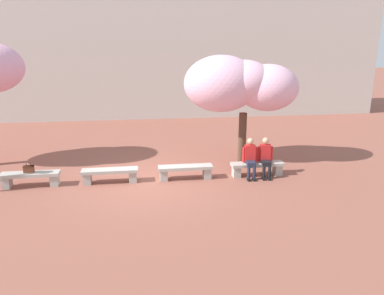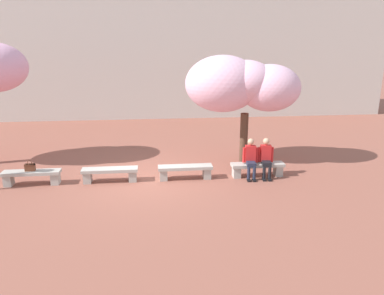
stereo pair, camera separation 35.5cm
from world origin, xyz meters
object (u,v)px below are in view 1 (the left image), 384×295
object	(u,v)px
person_seated_left	(250,156)
cherry_tree_main	(240,85)
stone_bench_west_end	(30,177)
handbag	(29,168)
person_seated_right	(266,156)
stone_bench_near_west	(110,174)
stone_bench_near_east	(257,167)
stone_bench_center	(186,170)

from	to	relation	value
person_seated_left	cherry_tree_main	distance (m)	2.68
person_seated_left	stone_bench_west_end	bearing A→B (deg)	179.56
stone_bench_west_end	handbag	size ratio (longest dim) A/B	5.17
person_seated_left	person_seated_right	bearing A→B (deg)	0.02
stone_bench_near_west	person_seated_right	distance (m)	5.06
stone_bench_near_east	person_seated_right	distance (m)	0.47
cherry_tree_main	person_seated_right	bearing A→B (deg)	-71.83
person_seated_left	stone_bench_near_west	bearing A→B (deg)	179.33
stone_bench_west_end	stone_bench_center	bearing A→B (deg)	0.00
stone_bench_center	stone_bench_near_east	xyz separation A→B (m)	(2.40, 0.00, 0.00)
stone_bench_center	person_seated_left	bearing A→B (deg)	-1.43
stone_bench_west_end	person_seated_left	world-z (taller)	person_seated_left
stone_bench_near_east	person_seated_left	bearing A→B (deg)	-168.65
stone_bench_west_end	stone_bench_near_east	bearing A→B (deg)	0.00
stone_bench_near_east	person_seated_right	bearing A→B (deg)	-12.08
stone_bench_near_east	person_seated_left	world-z (taller)	person_seated_left
stone_bench_near_east	person_seated_left	size ratio (longest dim) A/B	1.36
stone_bench_center	cherry_tree_main	world-z (taller)	cherry_tree_main
stone_bench_center	person_seated_right	distance (m)	2.67
stone_bench_west_end	stone_bench_center	world-z (taller)	same
stone_bench_west_end	person_seated_right	bearing A→B (deg)	-0.41
person_seated_right	person_seated_left	bearing A→B (deg)	-179.98
person_seated_right	cherry_tree_main	distance (m)	2.73
stone_bench_near_east	cherry_tree_main	bearing A→B (deg)	100.11
stone_bench_west_end	stone_bench_near_west	xyz separation A→B (m)	(2.40, 0.00, 0.00)
person_seated_left	stone_bench_near_east	bearing A→B (deg)	11.35
stone_bench_near_west	person_seated_right	xyz separation A→B (m)	(5.04, -0.05, 0.40)
stone_bench_west_end	handbag	bearing A→B (deg)	138.87
stone_bench_west_end	handbag	world-z (taller)	handbag
stone_bench_near_east	cherry_tree_main	world-z (taller)	cherry_tree_main
person_seated_left	person_seated_right	size ratio (longest dim) A/B	1.00
stone_bench_center	handbag	bearing A→B (deg)	179.71
stone_bench_near_east	handbag	xyz separation A→B (m)	(-7.22, 0.02, 0.28)
stone_bench_center	handbag	size ratio (longest dim) A/B	5.17
stone_bench_west_end	stone_bench_center	xyz separation A→B (m)	(4.79, 0.00, 0.00)
handbag	stone_bench_near_west	bearing A→B (deg)	-0.58
stone_bench_near_east	handbag	distance (m)	7.22
handbag	stone_bench_west_end	bearing A→B (deg)	-41.13
stone_bench_near_west	person_seated_right	world-z (taller)	person_seated_right
cherry_tree_main	handbag	bearing A→B (deg)	-167.72
handbag	cherry_tree_main	xyz separation A→B (m)	(6.94, 1.51, 2.27)
stone_bench_west_end	person_seated_left	distance (m)	6.94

